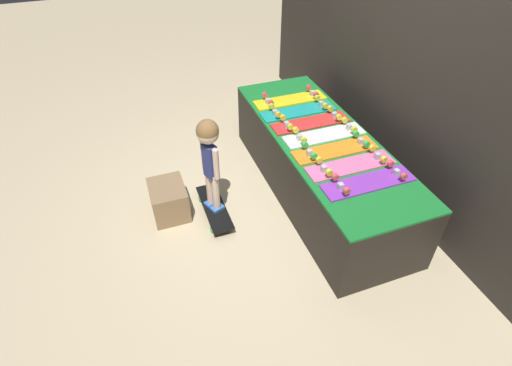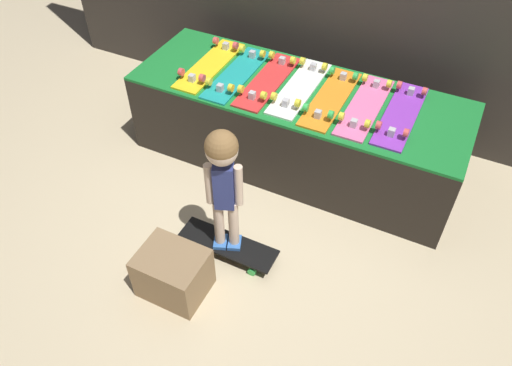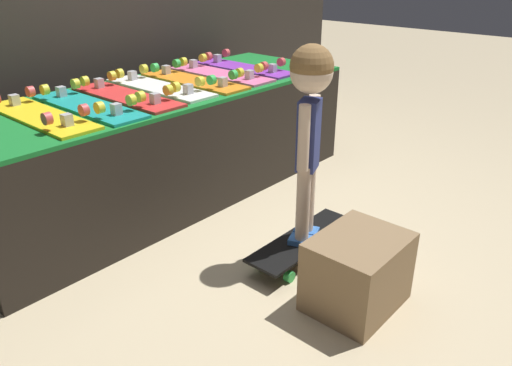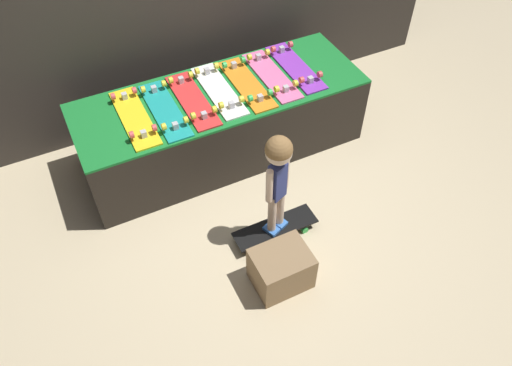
% 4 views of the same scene
% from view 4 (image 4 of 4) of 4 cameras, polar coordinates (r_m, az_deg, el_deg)
% --- Properties ---
extents(ground_plane, '(16.00, 16.00, 0.00)m').
position_cam_4_polar(ground_plane, '(4.09, -0.46, -1.19)').
color(ground_plane, beige).
extents(display_rack, '(2.35, 0.82, 0.63)m').
position_cam_4_polar(display_rack, '(4.24, -3.93, 6.90)').
color(display_rack, black).
rests_on(display_rack, ground_plane).
extents(skateboard_yellow_on_rack, '(0.20, 0.74, 0.09)m').
position_cam_4_polar(skateboard_yellow_on_rack, '(3.88, -13.75, 7.38)').
color(skateboard_yellow_on_rack, yellow).
rests_on(skateboard_yellow_on_rack, display_rack).
extents(skateboard_teal_on_rack, '(0.20, 0.74, 0.09)m').
position_cam_4_polar(skateboard_teal_on_rack, '(3.90, -10.40, 8.30)').
color(skateboard_teal_on_rack, teal).
rests_on(skateboard_teal_on_rack, display_rack).
extents(skateboard_red_on_rack, '(0.20, 0.74, 0.09)m').
position_cam_4_polar(skateboard_red_on_rack, '(3.97, -7.28, 9.47)').
color(skateboard_red_on_rack, red).
rests_on(skateboard_red_on_rack, display_rack).
extents(skateboard_white_on_rack, '(0.20, 0.74, 0.09)m').
position_cam_4_polar(skateboard_white_on_rack, '(4.04, -4.26, 10.59)').
color(skateboard_white_on_rack, white).
rests_on(skateboard_white_on_rack, display_rack).
extents(skateboard_orange_on_rack, '(0.20, 0.74, 0.09)m').
position_cam_4_polar(skateboard_orange_on_rack, '(4.10, -1.08, 11.33)').
color(skateboard_orange_on_rack, orange).
rests_on(skateboard_orange_on_rack, display_rack).
extents(skateboard_pink_on_rack, '(0.20, 0.74, 0.09)m').
position_cam_4_polar(skateboard_pink_on_rack, '(4.19, 1.80, 12.26)').
color(skateboard_pink_on_rack, pink).
rests_on(skateboard_pink_on_rack, display_rack).
extents(skateboard_purple_on_rack, '(0.20, 0.74, 0.09)m').
position_cam_4_polar(skateboard_purple_on_rack, '(4.30, 4.53, 13.15)').
color(skateboard_purple_on_rack, purple).
rests_on(skateboard_purple_on_rack, display_rack).
extents(skateboard_on_floor, '(0.65, 0.19, 0.09)m').
position_cam_4_polar(skateboard_on_floor, '(3.77, 2.21, -5.19)').
color(skateboard_on_floor, black).
rests_on(skateboard_on_floor, ground_plane).
extents(child, '(0.20, 0.18, 0.90)m').
position_cam_4_polar(child, '(3.28, 2.53, 1.62)').
color(child, '#3870C6').
rests_on(child, skateboard_on_floor).
extents(storage_box, '(0.39, 0.31, 0.31)m').
position_cam_4_polar(storage_box, '(3.48, 2.89, -9.75)').
color(storage_box, '#8E704C').
rests_on(storage_box, ground_plane).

